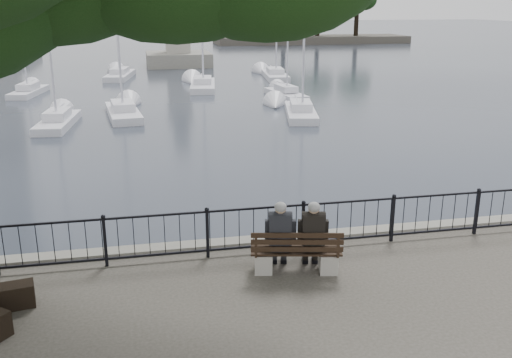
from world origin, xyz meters
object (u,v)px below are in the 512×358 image
object	(u,v)px
person_left	(280,238)
lion_monument	(178,42)
person_right	(312,238)
bench	(296,257)

from	to	relation	value
person_left	lion_monument	xyz separation A→B (m)	(1.71, 48.29, 0.63)
person_left	person_right	world-z (taller)	same
bench	person_right	distance (m)	0.47
bench	person_left	distance (m)	0.48
bench	person_left	world-z (taller)	person_left
person_right	lion_monument	xyz separation A→B (m)	(1.11, 48.42, 0.63)
person_left	person_right	bearing A→B (deg)	-12.19
lion_monument	bench	bearing A→B (deg)	-91.69
person_left	lion_monument	size ratio (longest dim) A/B	0.16
person_right	person_left	bearing A→B (deg)	167.81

